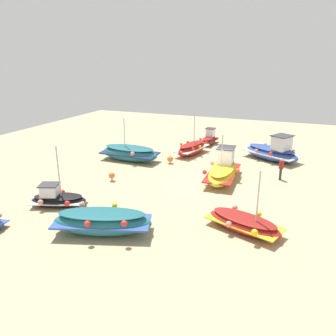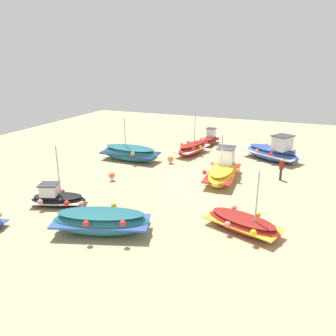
% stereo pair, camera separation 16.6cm
% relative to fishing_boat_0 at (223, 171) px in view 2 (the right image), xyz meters
% --- Properties ---
extents(ground_plane, '(52.55, 52.55, 0.00)m').
position_rel_fishing_boat_0_xyz_m(ground_plane, '(0.82, -0.44, -0.70)').
color(ground_plane, tan).
extents(fishing_boat_0, '(5.15, 2.45, 3.51)m').
position_rel_fishing_boat_0_xyz_m(fishing_boat_0, '(0.00, 0.00, 0.00)').
color(fishing_boat_0, gold).
rests_on(fishing_boat_0, ground_plane).
extents(fishing_boat_1, '(3.24, 5.24, 1.26)m').
position_rel_fishing_boat_0_xyz_m(fishing_boat_1, '(9.90, -3.77, -0.05)').
color(fishing_boat_1, '#1E6670').
rests_on(fishing_boat_1, ground_plane).
extents(fishing_boat_2, '(4.37, 2.34, 3.96)m').
position_rel_fishing_boat_0_xyz_m(fishing_boat_2, '(-5.46, -4.12, -0.12)').
color(fishing_boat_2, maroon).
rests_on(fishing_boat_2, ground_plane).
extents(fishing_boat_3, '(2.50, 5.21, 3.69)m').
position_rel_fishing_boat_0_xyz_m(fishing_boat_3, '(-1.66, -8.46, -0.03)').
color(fishing_boat_3, '#1E6670').
rests_on(fishing_boat_3, ground_plane).
extents(fishing_boat_5, '(3.13, 1.76, 1.61)m').
position_rel_fishing_boat_0_xyz_m(fishing_boat_5, '(-9.74, -3.71, -0.19)').
color(fishing_boat_5, maroon).
rests_on(fishing_boat_5, ground_plane).
extents(fishing_boat_6, '(2.41, 3.51, 3.70)m').
position_rel_fishing_boat_0_xyz_m(fishing_boat_6, '(8.06, -8.08, -0.24)').
color(fishing_boat_6, black).
rests_on(fishing_boat_6, ground_plane).
extents(fishing_boat_7, '(2.77, 4.27, 3.39)m').
position_rel_fishing_boat_0_xyz_m(fishing_boat_7, '(7.00, 2.71, -0.27)').
color(fishing_boat_7, maroon).
rests_on(fishing_boat_7, ground_plane).
extents(fishing_boat_8, '(4.18, 5.36, 2.31)m').
position_rel_fishing_boat_0_xyz_m(fishing_boat_8, '(-6.39, 2.80, 0.04)').
color(fishing_boat_8, '#2D4C9E').
rests_on(fishing_boat_8, ground_plane).
extents(person_walking, '(0.32, 0.32, 1.61)m').
position_rel_fishing_boat_0_xyz_m(person_walking, '(-1.54, 3.84, 0.22)').
color(person_walking, '#2D2D38').
rests_on(person_walking, ground_plane).
extents(mooring_buoy_0, '(0.51, 0.51, 0.64)m').
position_rel_fishing_boat_0_xyz_m(mooring_buoy_0, '(-2.20, -4.95, -0.32)').
color(mooring_buoy_0, '#3F3F42').
rests_on(mooring_buoy_0, ground_plane).
extents(mooring_buoy_1, '(0.46, 0.46, 0.64)m').
position_rel_fishing_boat_0_xyz_m(mooring_buoy_1, '(3.22, -7.27, -0.29)').
color(mooring_buoy_1, '#3F3F42').
rests_on(mooring_buoy_1, ground_plane).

